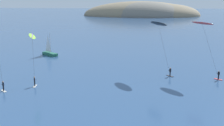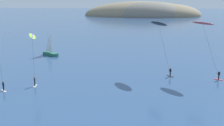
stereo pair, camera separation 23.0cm
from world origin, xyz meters
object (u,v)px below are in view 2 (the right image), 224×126
object	(u,v)px
kitesurfer_black	(160,28)
sailboat_near	(51,53)
kitesurfer_red	(204,28)
kitesurfer_lime	(32,40)

from	to	relation	value
kitesurfer_black	sailboat_near	bearing A→B (deg)	152.85
kitesurfer_red	kitesurfer_black	xyz separation A→B (m)	(-8.12, 1.66, -0.23)
kitesurfer_lime	sailboat_near	bearing A→B (deg)	98.48
sailboat_near	kitesurfer_lime	world-z (taller)	kitesurfer_lime
kitesurfer_red	sailboat_near	bearing A→B (deg)	156.26
kitesurfer_black	kitesurfer_lime	xyz separation A→B (m)	(-23.05, -7.20, -1.53)
sailboat_near	kitesurfer_lime	size ratio (longest dim) A/B	0.68
sailboat_near	kitesurfer_black	xyz separation A→B (m)	(26.12, -13.39, 8.28)
sailboat_near	kitesurfer_black	distance (m)	30.49
sailboat_near	kitesurfer_red	world-z (taller)	kitesurfer_red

